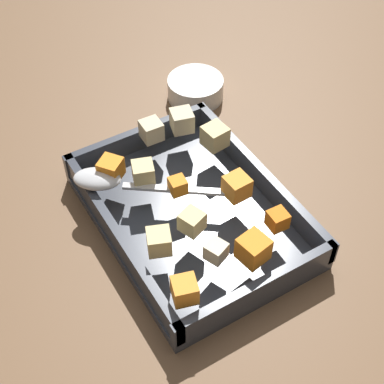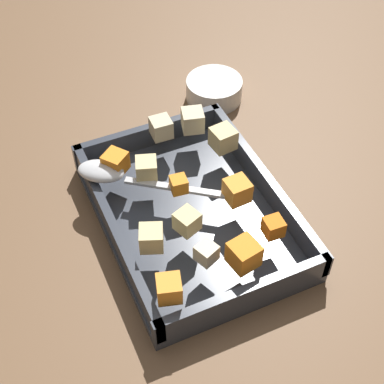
{
  "view_description": "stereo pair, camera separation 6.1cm",
  "coord_description": "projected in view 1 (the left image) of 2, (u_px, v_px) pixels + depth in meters",
  "views": [
    {
      "loc": [
        0.47,
        -0.27,
        0.64
      ],
      "look_at": [
        0.02,
        0.0,
        0.06
      ],
      "focal_mm": 53.99,
      "sensor_mm": 36.0,
      "label": 1
    },
    {
      "loc": [
        0.5,
        -0.21,
        0.64
      ],
      "look_at": [
        0.02,
        0.0,
        0.06
      ],
      "focal_mm": 53.99,
      "sensor_mm": 36.0,
      "label": 2
    }
  ],
  "objects": [
    {
      "name": "carrot_chunk_corner_nw",
      "position": [
        237.0,
        187.0,
        0.78
      ],
      "size": [
        0.03,
        0.03,
        0.03
      ],
      "primitive_type": "cube",
      "rotation": [
        0.0,
        0.0,
        3.19
      ],
      "color": "orange",
      "rests_on": "baking_dish"
    },
    {
      "name": "carrot_chunk_near_right",
      "position": [
        178.0,
        186.0,
        0.79
      ],
      "size": [
        0.02,
        0.02,
        0.02
      ],
      "primitive_type": "cube",
      "rotation": [
        0.0,
        0.0,
        3.03
      ],
      "color": "orange",
      "rests_on": "baking_dish"
    },
    {
      "name": "potato_chunk_heap_side",
      "position": [
        216.0,
        251.0,
        0.71
      ],
      "size": [
        0.03,
        0.03,
        0.02
      ],
      "primitive_type": "cube",
      "rotation": [
        0.0,
        0.0,
        1.96
      ],
      "color": "beige",
      "rests_on": "baking_dish"
    },
    {
      "name": "ground_plane",
      "position": [
        184.0,
        213.0,
        0.84
      ],
      "size": [
        4.0,
        4.0,
        0.0
      ],
      "primitive_type": "plane",
      "color": "brown"
    },
    {
      "name": "serving_spoon",
      "position": [
        107.0,
        180.0,
        0.8
      ],
      "size": [
        0.15,
        0.2,
        0.02
      ],
      "rotation": [
        0.0,
        0.0,
        0.94
      ],
      "color": "silver",
      "rests_on": "baking_dish"
    },
    {
      "name": "small_prep_bowl",
      "position": [
        195.0,
        89.0,
        1.01
      ],
      "size": [
        0.1,
        0.1,
        0.04
      ],
      "primitive_type": "cylinder",
      "color": "silver",
      "rests_on": "ground_plane"
    },
    {
      "name": "potato_chunk_corner_se",
      "position": [
        151.0,
        130.0,
        0.86
      ],
      "size": [
        0.03,
        0.03,
        0.03
      ],
      "primitive_type": "cube",
      "rotation": [
        0.0,
        0.0,
        1.54
      ],
      "color": "beige",
      "rests_on": "baking_dish"
    },
    {
      "name": "potato_chunk_near_left",
      "position": [
        215.0,
        136.0,
        0.85
      ],
      "size": [
        0.04,
        0.04,
        0.03
      ],
      "primitive_type": "cube",
      "rotation": [
        0.0,
        0.0,
        4.83
      ],
      "color": "#E0CC89",
      "rests_on": "baking_dish"
    },
    {
      "name": "carrot_chunk_rim_edge",
      "position": [
        111.0,
        169.0,
        0.81
      ],
      "size": [
        0.04,
        0.04,
        0.03
      ],
      "primitive_type": "cube",
      "rotation": [
        0.0,
        0.0,
        2.22
      ],
      "color": "orange",
      "rests_on": "baking_dish"
    },
    {
      "name": "carrot_chunk_center",
      "position": [
        185.0,
        290.0,
        0.67
      ],
      "size": [
        0.04,
        0.04,
        0.03
      ],
      "primitive_type": "cube",
      "rotation": [
        0.0,
        0.0,
        2.86
      ],
      "color": "orange",
      "rests_on": "baking_dish"
    },
    {
      "name": "carrot_chunk_back_center",
      "position": [
        253.0,
        249.0,
        0.71
      ],
      "size": [
        0.04,
        0.04,
        0.03
      ],
      "primitive_type": "cube",
      "rotation": [
        0.0,
        0.0,
        1.75
      ],
      "color": "orange",
      "rests_on": "baking_dish"
    },
    {
      "name": "potato_chunk_near_spoon",
      "position": [
        182.0,
        121.0,
        0.87
      ],
      "size": [
        0.04,
        0.04,
        0.03
      ],
      "primitive_type": "cube",
      "rotation": [
        0.0,
        0.0,
        1.31
      ],
      "color": "beige",
      "rests_on": "baking_dish"
    },
    {
      "name": "carrot_chunk_far_right",
      "position": [
        278.0,
        220.0,
        0.75
      ],
      "size": [
        0.03,
        0.03,
        0.02
      ],
      "primitive_type": "cube",
      "rotation": [
        0.0,
        0.0,
        6.24
      ],
      "color": "orange",
      "rests_on": "baking_dish"
    },
    {
      "name": "potato_chunk_heap_top",
      "position": [
        192.0,
        222.0,
        0.74
      ],
      "size": [
        0.04,
        0.04,
        0.03
      ],
      "primitive_type": "cube",
      "rotation": [
        0.0,
        0.0,
        3.5
      ],
      "color": "#E0CC89",
      "rests_on": "baking_dish"
    },
    {
      "name": "potato_chunk_corner_sw",
      "position": [
        159.0,
        241.0,
        0.72
      ],
      "size": [
        0.04,
        0.04,
        0.03
      ],
      "primitive_type": "cube",
      "rotation": [
        0.0,
        0.0,
        4.33
      ],
      "color": "#E0CC89",
      "rests_on": "baking_dish"
    },
    {
      "name": "potato_chunk_front_center",
      "position": [
        143.0,
        173.0,
        0.8
      ],
      "size": [
        0.04,
        0.04,
        0.03
      ],
      "primitive_type": "cube",
      "rotation": [
        0.0,
        0.0,
        2.81
      ],
      "color": "#E0CC89",
      "rests_on": "baking_dish"
    },
    {
      "name": "baking_dish",
      "position": [
        192.0,
        214.0,
        0.82
      ],
      "size": [
        0.33,
        0.24,
        0.05
      ],
      "color": "#333842",
      "rests_on": "ground_plane"
    }
  ]
}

